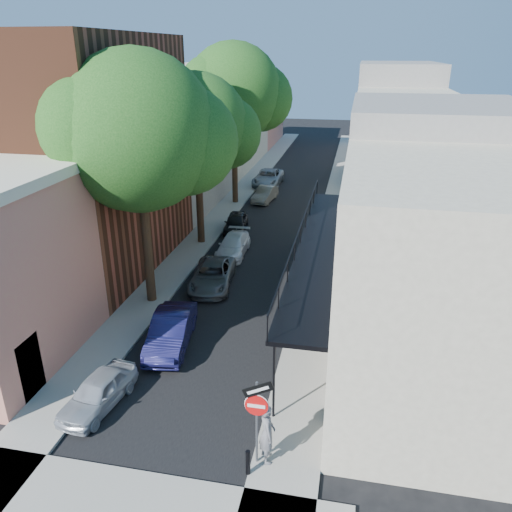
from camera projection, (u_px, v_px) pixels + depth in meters
The scene contains 20 objects.
ground at pixel (142, 474), 14.26m from camera, with size 160.00×160.00×0.00m, color black.
road_surface at pixel (288, 196), 41.42m from camera, with size 6.00×64.00×0.01m, color black.
sidewalk_left at pixel (241, 192), 42.13m from camera, with size 2.00×64.00×0.12m, color gray.
sidewalk_right at pixel (337, 198), 40.67m from camera, with size 2.00×64.00×0.12m, color gray.
sidewalk_cross at pixel (127, 501), 13.33m from camera, with size 12.00×2.00×0.12m, color gray.
buildings_left at pixel (173, 134), 40.12m from camera, with size 10.10×59.10×12.00m.
buildings_right at pixel (407, 147), 37.62m from camera, with size 9.80×55.00×10.00m.
sign_post at pixel (257, 409), 13.78m from camera, with size 0.89×0.17×2.99m.
bollard at pixel (248, 462), 13.96m from camera, with size 0.14×0.14×0.80m, color black.
oak_near at pixel (149, 135), 21.15m from camera, with size 7.48×6.80×11.42m.
oak_mid at pixel (204, 128), 28.69m from camera, with size 6.60×6.00×10.20m.
oak_far at pixel (240, 94), 36.40m from camera, with size 7.70×7.00×11.90m.
parked_car_a at pixel (98, 392), 16.77m from camera, with size 1.34×3.32×1.13m, color #9DA4AE.
parked_car_b at pixel (171, 331), 20.17m from camera, with size 1.45×4.15×1.37m, color #151543.
parked_car_c at pixel (213, 275), 25.34m from camera, with size 1.99×4.31×1.20m, color #4F5255.
parked_car_d at pixel (233, 245), 29.35m from camera, with size 1.59×3.90×1.13m, color white.
parked_car_e at pixel (236, 222), 33.12m from camera, with size 1.42×3.53×1.20m, color black.
parked_car_f at pixel (265, 194), 39.65m from camera, with size 1.23×3.53×1.16m, color slate.
parked_car_g at pixel (268, 178), 44.37m from camera, with size 2.26×4.91×1.36m, color gray.
pedestrian at pixel (267, 433), 14.24m from camera, with size 0.70×0.46×1.92m, color slate.
Camera 1 is at (5.34, -9.92, 11.21)m, focal length 35.00 mm.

